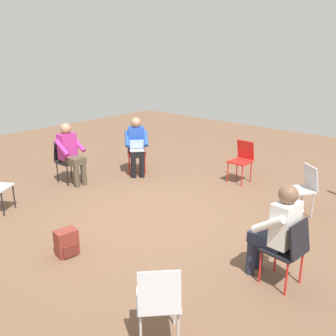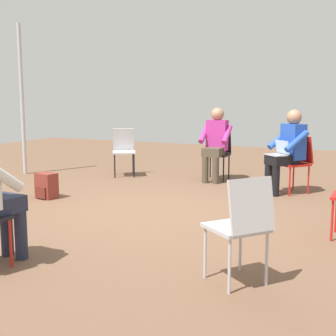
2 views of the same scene
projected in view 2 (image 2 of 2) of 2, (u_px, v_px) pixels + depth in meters
The scene contains 9 objects.
ground_plane at pixel (148, 211), 5.90m from camera, with size 15.75×15.75×0.00m, color brown.
chair_southeast at pixel (296, 160), 6.94m from camera, with size 0.59×0.58×0.85m.
chair_southwest at pixel (242, 222), 3.52m from camera, with size 0.58×0.58×0.85m.
chair_northeast at pixel (124, 148), 8.45m from camera, with size 0.58×0.56×0.85m.
chair_east at pixel (218, 151), 8.08m from camera, with size 0.45×0.42×0.85m.
person_with_laptop at pixel (288, 147), 6.85m from camera, with size 0.64×0.63×1.24m.
person_in_magenta at pixel (216, 140), 7.89m from camera, with size 0.53×0.51×1.24m.
backpack_near_laptop_user at pixel (47, 187), 6.61m from camera, with size 0.28×0.31×0.36m.
tent_pole_far at pixel (22, 100), 8.50m from camera, with size 0.07×0.07×2.72m, color #B2B2B7.
Camera 2 is at (-5.11, -2.65, 1.44)m, focal length 50.00 mm.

